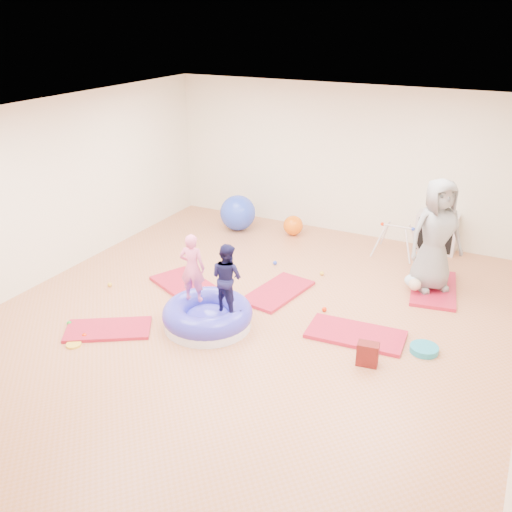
% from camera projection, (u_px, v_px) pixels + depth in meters
% --- Properties ---
extents(room, '(7.01, 8.01, 2.81)m').
position_uv_depth(room, '(245.00, 229.00, 7.35)').
color(room, tan).
rests_on(room, ground).
extents(gym_mat_front_left, '(1.25, 1.07, 0.05)m').
position_uv_depth(gym_mat_front_left, '(108.00, 329.00, 7.71)').
color(gym_mat_front_left, maroon).
rests_on(gym_mat_front_left, ground).
extents(gym_mat_mid_left, '(1.48, 1.16, 0.06)m').
position_uv_depth(gym_mat_mid_left, '(189.00, 287.00, 8.87)').
color(gym_mat_mid_left, maroon).
rests_on(gym_mat_mid_left, ground).
extents(gym_mat_center_back, '(0.80, 1.30, 0.05)m').
position_uv_depth(gym_mat_center_back, '(278.00, 292.00, 8.73)').
color(gym_mat_center_back, maroon).
rests_on(gym_mat_center_back, ground).
extents(gym_mat_right, '(1.32, 0.73, 0.05)m').
position_uv_depth(gym_mat_right, '(356.00, 334.00, 7.59)').
color(gym_mat_right, maroon).
rests_on(gym_mat_right, ground).
extents(gym_mat_rear_right, '(0.87, 1.41, 0.06)m').
position_uv_depth(gym_mat_rear_right, '(433.00, 288.00, 8.83)').
color(gym_mat_rear_right, maroon).
rests_on(gym_mat_rear_right, ground).
extents(inflatable_cushion, '(1.24, 1.24, 0.39)m').
position_uv_depth(inflatable_cushion, '(208.00, 316.00, 7.79)').
color(inflatable_cushion, white).
rests_on(inflatable_cushion, ground).
extents(child_pink, '(0.40, 0.30, 0.97)m').
position_uv_depth(child_pink, '(192.00, 264.00, 7.68)').
color(child_pink, pink).
rests_on(child_pink, inflatable_cushion).
extents(child_navy, '(0.53, 0.45, 0.94)m').
position_uv_depth(child_navy, '(227.00, 274.00, 7.43)').
color(child_navy, '#13123A').
rests_on(child_navy, inflatable_cushion).
extents(adult_caregiver, '(1.00, 0.96, 1.73)m').
position_uv_depth(adult_caregiver, '(436.00, 235.00, 8.46)').
color(adult_caregiver, gray).
rests_on(adult_caregiver, gym_mat_rear_right).
extents(infant, '(0.39, 0.40, 0.23)m').
position_uv_depth(infant, '(417.00, 282.00, 8.70)').
color(infant, silver).
rests_on(infant, gym_mat_rear_right).
extents(ball_pit_balls, '(3.36, 3.35, 0.07)m').
position_uv_depth(ball_pit_balls, '(205.00, 296.00, 8.59)').
color(ball_pit_balls, yellow).
rests_on(ball_pit_balls, ground).
extents(exercise_ball_blue, '(0.69, 0.69, 0.69)m').
position_uv_depth(exercise_ball_blue, '(238.00, 213.00, 11.12)').
color(exercise_ball_blue, blue).
rests_on(exercise_ball_blue, ground).
extents(exercise_ball_orange, '(0.38, 0.38, 0.38)m').
position_uv_depth(exercise_ball_orange, '(293.00, 225.00, 10.93)').
color(exercise_ball_orange, orange).
rests_on(exercise_ball_orange, ground).
extents(infant_play_gym, '(0.72, 0.69, 0.55)m').
position_uv_depth(infant_play_gym, '(397.00, 235.00, 9.95)').
color(infant_play_gym, beige).
rests_on(infant_play_gym, ground).
extents(cube_shelf, '(0.70, 0.35, 0.70)m').
position_uv_depth(cube_shelf, '(436.00, 233.00, 10.12)').
color(cube_shelf, beige).
rests_on(cube_shelf, ground).
extents(balance_disc, '(0.36, 0.36, 0.08)m').
position_uv_depth(balance_disc, '(424.00, 349.00, 7.23)').
color(balance_disc, teal).
rests_on(balance_disc, ground).
extents(backpack, '(0.28, 0.19, 0.30)m').
position_uv_depth(backpack, '(368.00, 354.00, 6.93)').
color(backpack, red).
rests_on(backpack, ground).
extents(yellow_toy, '(0.20, 0.20, 0.03)m').
position_uv_depth(yellow_toy, '(74.00, 345.00, 7.38)').
color(yellow_toy, yellow).
rests_on(yellow_toy, ground).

